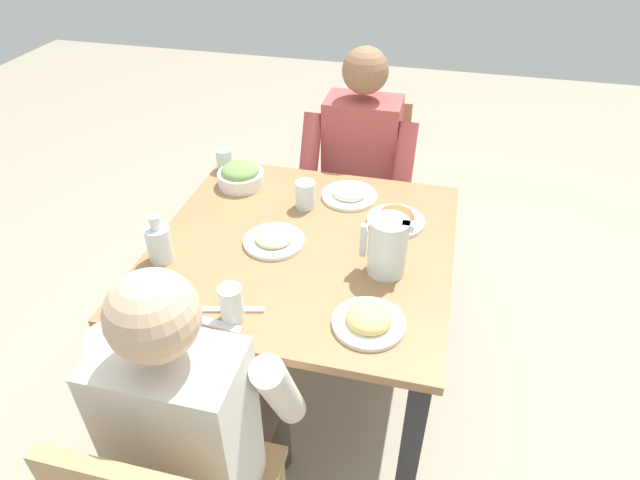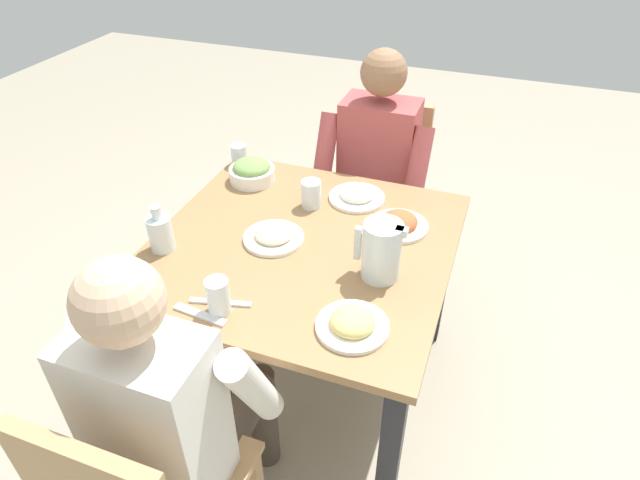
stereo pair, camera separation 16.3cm
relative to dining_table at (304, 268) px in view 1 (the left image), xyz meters
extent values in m
plane|color=#9E937F|center=(0.00, 0.00, -0.61)|extent=(8.00, 8.00, 0.00)
cube|color=#997047|center=(0.00, 0.00, 0.09)|extent=(0.99, 0.99, 0.03)
cube|color=#232328|center=(-0.44, -0.44, -0.27)|extent=(0.06, 0.06, 0.69)
cube|color=#232328|center=(0.44, -0.44, -0.27)|extent=(0.06, 0.06, 0.69)
cube|color=#232328|center=(-0.44, 0.44, -0.27)|extent=(0.06, 0.06, 0.69)
cube|color=#232328|center=(0.44, 0.44, -0.27)|extent=(0.06, 0.06, 0.69)
cube|color=tan|center=(-0.24, -0.94, -0.40)|extent=(0.04, 0.04, 0.42)
cube|color=tan|center=(0.10, -0.94, -0.40)|extent=(0.04, 0.04, 0.42)
cube|color=tan|center=(-0.24, -0.60, -0.40)|extent=(0.04, 0.04, 0.42)
cube|color=tan|center=(0.10, -0.60, -0.40)|extent=(0.04, 0.04, 0.42)
cube|color=tan|center=(-0.07, -0.77, -0.18)|extent=(0.40, 0.40, 0.03)
cube|color=tan|center=(-0.07, -0.95, 0.04)|extent=(0.38, 0.04, 0.42)
cube|color=tan|center=(0.26, 0.60, -0.40)|extent=(0.04, 0.04, 0.42)
cube|color=#B24C4C|center=(-0.07, -0.74, 0.08)|extent=(0.32, 0.20, 0.50)
sphere|color=#936B4C|center=(-0.07, -0.74, 0.45)|extent=(0.19, 0.19, 0.19)
cylinder|color=#473D33|center=(-0.15, -0.55, -0.20)|extent=(0.11, 0.38, 0.11)
cylinder|color=#473D33|center=(-0.15, -0.36, -0.39)|extent=(0.10, 0.10, 0.44)
cylinder|color=#B24C4C|center=(-0.27, -0.60, 0.11)|extent=(0.08, 0.23, 0.37)
cylinder|color=#473D33|center=(0.02, -0.55, -0.20)|extent=(0.11, 0.38, 0.11)
cylinder|color=#473D33|center=(0.02, -0.36, -0.39)|extent=(0.10, 0.10, 0.44)
cylinder|color=#B24C4C|center=(0.13, -0.60, 0.11)|extent=(0.08, 0.23, 0.37)
cube|color=silver|center=(0.09, 0.74, 0.08)|extent=(0.32, 0.20, 0.50)
sphere|color=#DBB28E|center=(0.09, 0.74, 0.45)|extent=(0.19, 0.19, 0.19)
cylinder|color=#473D33|center=(0.18, 0.55, -0.20)|extent=(0.11, 0.38, 0.11)
cylinder|color=#473D33|center=(0.18, 0.36, -0.39)|extent=(0.10, 0.10, 0.44)
cylinder|color=silver|center=(0.29, 0.60, 0.11)|extent=(0.08, 0.23, 0.37)
cylinder|color=#473D33|center=(0.01, 0.55, -0.20)|extent=(0.11, 0.38, 0.11)
cylinder|color=#473D33|center=(0.01, 0.36, -0.39)|extent=(0.10, 0.10, 0.44)
cylinder|color=silver|center=(-0.11, 0.60, 0.11)|extent=(0.08, 0.23, 0.37)
cylinder|color=silver|center=(-0.29, 0.07, 0.20)|extent=(0.12, 0.12, 0.19)
cube|color=silver|center=(-0.21, 0.07, 0.21)|extent=(0.02, 0.02, 0.11)
cube|color=silver|center=(-0.34, 0.07, 0.28)|extent=(0.04, 0.03, 0.02)
cylinder|color=white|center=(0.34, -0.32, 0.13)|extent=(0.18, 0.18, 0.05)
ellipsoid|color=#759951|center=(0.34, -0.32, 0.17)|extent=(0.15, 0.15, 0.06)
cylinder|color=white|center=(0.10, 0.02, 0.11)|extent=(0.21, 0.21, 0.01)
ellipsoid|color=#B7AD89|center=(0.10, 0.02, 0.13)|extent=(0.13, 0.13, 0.03)
cylinder|color=white|center=(-0.28, 0.32, 0.11)|extent=(0.21, 0.21, 0.01)
ellipsoid|color=#E0C670|center=(-0.28, 0.32, 0.13)|extent=(0.13, 0.13, 0.06)
cylinder|color=white|center=(-0.28, -0.20, 0.11)|extent=(0.20, 0.20, 0.01)
ellipsoid|color=#CC5B33|center=(-0.28, -0.20, 0.13)|extent=(0.13, 0.13, 0.06)
cylinder|color=white|center=(-0.09, -0.33, 0.11)|extent=(0.21, 0.21, 0.01)
ellipsoid|color=white|center=(-0.09, -0.33, 0.13)|extent=(0.13, 0.13, 0.05)
cylinder|color=silver|center=(0.45, -0.42, 0.15)|extent=(0.06, 0.06, 0.09)
cylinder|color=silver|center=(0.05, -0.23, 0.16)|extent=(0.07, 0.07, 0.10)
cylinder|color=silver|center=(0.10, 0.39, 0.16)|extent=(0.07, 0.07, 0.11)
cylinder|color=silver|center=(0.42, 0.19, 0.17)|extent=(0.08, 0.08, 0.12)
cylinder|color=gold|center=(0.42, 0.19, 0.14)|extent=(0.07, 0.07, 0.07)
cylinder|color=silver|center=(0.42, 0.19, 0.25)|extent=(0.03, 0.03, 0.04)
cube|color=silver|center=(0.14, 0.42, 0.11)|extent=(0.17, 0.04, 0.01)
cube|color=silver|center=(0.11, 0.36, 0.11)|extent=(0.18, 0.06, 0.01)
camera|label=1|loc=(-0.40, 1.40, 1.19)|focal=30.38mm
camera|label=2|loc=(-0.56, 1.35, 1.19)|focal=30.38mm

